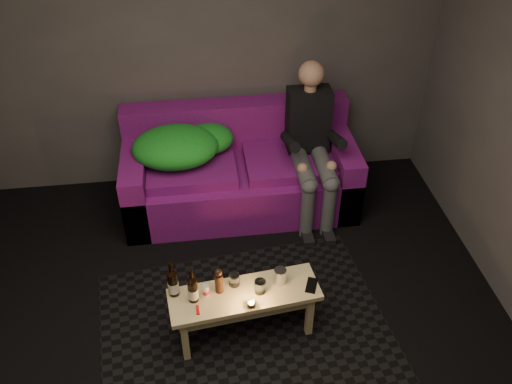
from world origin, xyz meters
TOP-DOWN VIEW (x-y plane):
  - floor at (0.00, 0.00)m, footprint 4.50×4.50m
  - room at (0.00, 0.47)m, footprint 4.50×4.50m
  - rug at (0.13, 0.42)m, footprint 2.10×1.63m
  - sofa at (0.25, 1.82)m, footprint 1.94×0.87m
  - green_blanket at (-0.22, 1.81)m, footprint 0.85×0.58m
  - person at (0.83, 1.66)m, footprint 0.35×0.80m
  - coffee_table at (0.13, 0.37)m, footprint 1.00×0.42m
  - beer_bottle_a at (-0.32, 0.42)m, footprint 0.07×0.07m
  - beer_bottle_b at (-0.19, 0.35)m, footprint 0.07×0.07m
  - salt_shaker at (-0.11, 0.38)m, footprint 0.04×0.04m
  - pepper_mill at (-0.03, 0.40)m, footprint 0.06×0.06m
  - tumbler_back at (0.07, 0.45)m, footprint 0.07×0.07m
  - tealight at (0.16, 0.25)m, footprint 0.06×0.06m
  - tumbler_front at (0.23, 0.37)m, footprint 0.08×0.08m
  - steel_cup at (0.37, 0.43)m, footprint 0.10×0.10m
  - smartphone at (0.57, 0.37)m, footprint 0.11×0.15m
  - red_lighter at (-0.17, 0.26)m, footprint 0.02×0.07m

SIDE VIEW (x-z plane):
  - floor at x=0.00m, z-range 0.00..0.00m
  - rug at x=0.13m, z-range 0.00..0.01m
  - sofa at x=0.25m, z-range -0.11..0.72m
  - coffee_table at x=0.13m, z-range 0.13..0.53m
  - smartphone at x=0.57m, z-range 0.40..0.41m
  - red_lighter at x=-0.17m, z-range 0.40..0.41m
  - tealight at x=0.16m, z-range 0.40..0.44m
  - salt_shaker at x=-0.11m, z-range 0.40..0.48m
  - tumbler_back at x=0.07m, z-range 0.40..0.49m
  - tumbler_front at x=0.23m, z-range 0.40..0.49m
  - steel_cup at x=0.37m, z-range 0.40..0.51m
  - pepper_mill at x=-0.03m, z-range 0.40..0.54m
  - beer_bottle_b at x=-0.19m, z-range 0.36..0.63m
  - beer_bottle_a at x=-0.32m, z-range 0.36..0.64m
  - green_blanket at x=-0.22m, z-range 0.48..0.77m
  - person at x=0.83m, z-range 0.02..1.32m
  - room at x=0.00m, z-range -0.61..3.89m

